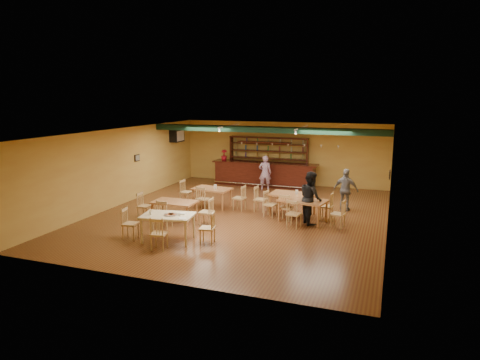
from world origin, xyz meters
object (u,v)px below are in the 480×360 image
at_px(patron_right_a, 311,198).
at_px(dining_table_a, 212,197).
at_px(dining_table_b, 292,204).
at_px(dining_table_d, 303,211).
at_px(bar_counter, 264,174).
at_px(patron_bar, 265,173).
at_px(dining_table_c, 175,212).
at_px(near_table, 168,228).

bearing_deg(patron_right_a, dining_table_a, 45.63).
bearing_deg(dining_table_b, dining_table_d, -49.65).
xyz_separation_m(bar_counter, patron_bar, (0.27, -0.83, 0.23)).
bearing_deg(patron_bar, dining_table_b, 105.75).
relative_size(dining_table_d, patron_bar, 0.99).
distance_m(dining_table_d, patron_right_a, 0.57).
bearing_deg(patron_bar, dining_table_c, 62.55).
bearing_deg(bar_counter, near_table, -92.70).
bearing_deg(near_table, dining_table_a, 86.02).
xyz_separation_m(patron_bar, patron_right_a, (2.94, -4.54, 0.09)).
height_order(patron_bar, patron_right_a, patron_right_a).
xyz_separation_m(bar_counter, dining_table_b, (2.41, -4.57, -0.17)).
relative_size(near_table, patron_right_a, 0.84).
bearing_deg(dining_table_d, patron_bar, 131.99).
bearing_deg(dining_table_d, dining_table_c, -148.93).
bearing_deg(patron_right_a, dining_table_c, 76.87).
bearing_deg(dining_table_d, patron_right_a, -2.34).
bearing_deg(dining_table_b, patron_right_a, -40.38).
xyz_separation_m(near_table, patron_right_a, (3.62, 3.19, 0.49)).
bearing_deg(dining_table_b, patron_bar, 124.43).
distance_m(bar_counter, patron_right_a, 6.26).
height_order(bar_counter, dining_table_c, bar_counter).
xyz_separation_m(bar_counter, dining_table_d, (2.94, -5.30, -0.17)).
bearing_deg(near_table, bar_counter, 77.92).
bearing_deg(dining_table_c, near_table, -67.59).
distance_m(dining_table_b, patron_right_a, 1.23).
height_order(dining_table_c, dining_table_d, dining_table_d).
height_order(near_table, patron_bar, patron_bar).
xyz_separation_m(dining_table_b, patron_bar, (-2.14, 3.74, 0.40)).
height_order(bar_counter, dining_table_b, bar_counter).
relative_size(dining_table_b, dining_table_c, 1.08).
xyz_separation_m(bar_counter, near_table, (-0.40, -8.56, -0.17)).
relative_size(dining_table_a, dining_table_b, 0.92).
xyz_separation_m(dining_table_d, near_table, (-3.35, -3.26, 0.01)).
xyz_separation_m(dining_table_b, dining_table_d, (0.53, -0.73, -0.00)).
bearing_deg(patron_bar, near_table, 70.95).
height_order(dining_table_d, patron_right_a, patron_right_a).
height_order(dining_table_a, dining_table_b, dining_table_b).
bearing_deg(near_table, patron_bar, 75.63).
xyz_separation_m(dining_table_d, patron_bar, (-2.67, 4.48, 0.40)).
relative_size(bar_counter, dining_table_a, 3.48).
relative_size(dining_table_b, patron_bar, 1.00).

